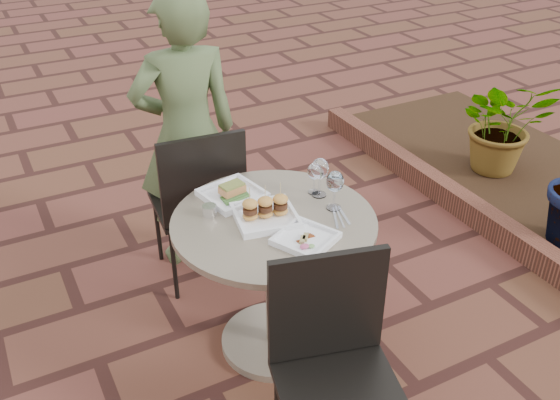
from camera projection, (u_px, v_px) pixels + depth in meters
name	position (u px, v px, depth m)	size (l,w,h in m)	color
ground	(256.00, 308.00, 3.31)	(60.00, 60.00, 0.00)	#572922
cafe_table	(274.00, 265.00, 2.83)	(0.90, 0.90, 0.73)	gray
chair_far	(200.00, 195.00, 3.23)	(0.48, 0.48, 0.93)	black
chair_near	(334.00, 356.00, 2.26)	(0.54, 0.54, 0.93)	black
diner	(186.00, 134.00, 3.32)	(0.57, 0.37, 1.57)	#485A31
plate_salmon	(233.00, 193.00, 2.85)	(0.30, 0.30, 0.07)	white
plate_sliders	(265.00, 212.00, 2.69)	(0.30, 0.30, 0.17)	white
plate_tuna	(306.00, 238.00, 2.56)	(0.30, 0.30, 0.03)	white
wine_glass_right	(335.00, 183.00, 2.72)	(0.08, 0.08, 0.19)	white
wine_glass_mid	(314.00, 172.00, 2.85)	(0.07, 0.07, 0.15)	white
wine_glass_far	(320.00, 170.00, 2.81)	(0.08, 0.08, 0.19)	white
steel_ramekin	(210.00, 210.00, 2.72)	(0.06, 0.06, 0.05)	silver
cutlery_set	(340.00, 217.00, 2.72)	(0.08, 0.18, 0.00)	silver
planter_curb	(454.00, 198.00, 4.13)	(0.12, 3.00, 0.15)	brown
mulch_bed	(529.00, 180.00, 4.43)	(1.30, 3.00, 0.06)	black
potted_plant_a	(504.00, 124.00, 4.33)	(0.63, 0.55, 0.70)	#33662D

